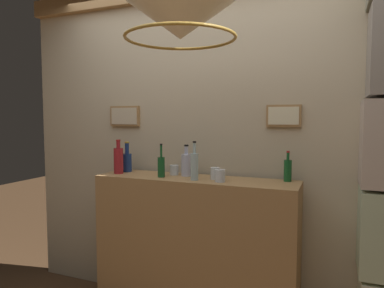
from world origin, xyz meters
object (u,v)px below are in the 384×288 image
liquor_bottle_gin (127,161)px  liquor_bottle_mezcal (194,165)px  pendant_lamp (180,20)px  glass_tumbler_highball (220,176)px  liquor_bottle_sherry (288,170)px  glass_tumbler_shot (215,173)px  liquor_bottle_rum (119,160)px  glass_tumbler_rocks (174,170)px  liquor_bottle_rye (161,166)px  liquor_bottle_amaro (186,164)px

liquor_bottle_gin → liquor_bottle_mezcal: bearing=-13.2°
pendant_lamp → glass_tumbler_highball: bearing=89.2°
glass_tumbler_highball → liquor_bottle_sherry: bearing=24.0°
liquor_bottle_mezcal → glass_tumbler_shot: 0.16m
liquor_bottle_rum → glass_tumbler_highball: bearing=-2.5°
glass_tumbler_rocks → glass_tumbler_highball: glass_tumbler_highball is taller
glass_tumbler_highball → liquor_bottle_rum: bearing=177.5°
liquor_bottle_rye → glass_tumbler_highball: liquor_bottle_rye is taller
liquor_bottle_rum → liquor_bottle_amaro: 0.54m
liquor_bottle_rum → liquor_bottle_amaro: (0.54, 0.09, -0.02)m
liquor_bottle_rum → liquor_bottle_sherry: 1.27m
liquor_bottle_mezcal → liquor_bottle_amaro: bearing=131.3°
glass_tumbler_highball → glass_tumbler_shot: bearing=128.1°
pendant_lamp → liquor_bottle_sherry: bearing=62.3°
glass_tumbler_rocks → glass_tumbler_highball: bearing=-18.7°
glass_tumbler_rocks → pendant_lamp: 1.23m
liquor_bottle_sherry → pendant_lamp: 1.25m
glass_tumbler_shot → pendant_lamp: pendant_lamp is taller
liquor_bottle_rye → glass_tumbler_highball: size_ratio=2.95×
liquor_bottle_rum → pendant_lamp: 1.34m
pendant_lamp → liquor_bottle_amaro: bearing=111.3°
glass_tumbler_shot → liquor_bottle_gin: bearing=175.0°
liquor_bottle_sherry → glass_tumbler_rocks: bearing=-176.6°
liquor_bottle_rum → glass_tumbler_highball: (0.84, -0.04, -0.07)m
liquor_bottle_sherry → liquor_bottle_mezcal: size_ratio=0.77×
liquor_bottle_sherry → liquor_bottle_amaro: liquor_bottle_amaro is taller
liquor_bottle_sherry → glass_tumbler_highball: size_ratio=2.52×
liquor_bottle_rum → liquor_bottle_mezcal: size_ratio=0.97×
glass_tumbler_rocks → glass_tumbler_shot: 0.35m
liquor_bottle_gin → glass_tumbler_shot: bearing=-5.0°
glass_tumbler_shot → glass_tumbler_highball: bearing=-51.9°
liquor_bottle_rye → liquor_bottle_mezcal: liquor_bottle_mezcal is taller
liquor_bottle_amaro → glass_tumbler_highball: (0.31, -0.13, -0.05)m
liquor_bottle_rye → glass_tumbler_rocks: liquor_bottle_rye is taller
liquor_bottle_gin → pendant_lamp: bearing=-43.4°
liquor_bottle_mezcal → glass_tumbler_highball: (0.19, 0.01, -0.06)m
liquor_bottle_amaro → glass_tumbler_highball: liquor_bottle_amaro is taller
liquor_bottle_rye → liquor_bottle_mezcal: (0.27, -0.02, 0.02)m
liquor_bottle_rye → pendant_lamp: (0.45, -0.65, 0.83)m
liquor_bottle_rum → glass_tumbler_shot: liquor_bottle_rum is taller
liquor_bottle_amaro → glass_tumbler_highball: size_ratio=2.82×
glass_tumbler_rocks → pendant_lamp: bearing=-62.5°
liquor_bottle_gin → glass_tumbler_shot: (0.77, -0.07, -0.05)m
liquor_bottle_gin → liquor_bottle_amaro: (0.53, -0.02, 0.00)m
liquor_bottle_rum → liquor_bottle_gin: size_ratio=1.09×
liquor_bottle_amaro → glass_tumbler_rocks: liquor_bottle_amaro is taller
liquor_bottle_gin → glass_tumbler_shot: 0.78m
liquor_bottle_rye → pendant_lamp: size_ratio=0.40×
liquor_bottle_rye → liquor_bottle_mezcal: size_ratio=0.90×
liquor_bottle_sherry → glass_tumbler_rocks: (-0.83, -0.05, -0.04)m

